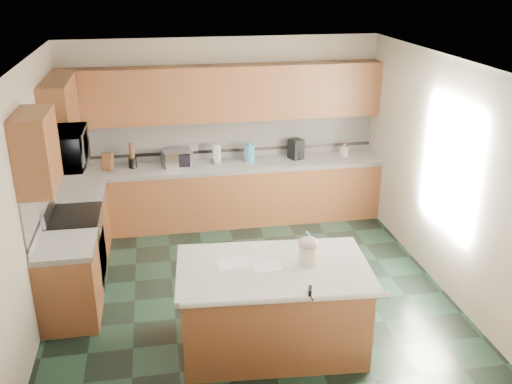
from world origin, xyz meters
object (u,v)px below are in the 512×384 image
object	(u,v)px
island_base	(273,310)
coffee_maker	(296,149)
island_top	(273,269)
treat_jar	(308,254)
knife_block	(108,162)
toaster_oven	(177,158)
soap_bottle_island	(307,247)

from	to	relation	value
island_base	coffee_maker	size ratio (longest dim) A/B	5.86
island_top	treat_jar	world-z (taller)	treat_jar
island_base	treat_jar	size ratio (longest dim) A/B	9.38
knife_block	island_base	bearing A→B (deg)	-42.92
treat_jar	knife_block	bearing A→B (deg)	112.20
island_top	knife_block	size ratio (longest dim) A/B	7.55
island_top	toaster_oven	size ratio (longest dim) A/B	4.62
island_top	coffee_maker	bearing A→B (deg)	76.99
island_top	treat_jar	bearing A→B (deg)	5.97
soap_bottle_island	coffee_maker	distance (m)	3.21
treat_jar	coffee_maker	distance (m)	3.24
soap_bottle_island	treat_jar	bearing A→B (deg)	-97.68
island_top	toaster_oven	xyz separation A→B (m)	(-0.76, 3.15, 0.15)
island_base	toaster_oven	bearing A→B (deg)	108.22
island_base	coffee_maker	world-z (taller)	coffee_maker
soap_bottle_island	knife_block	xyz separation A→B (m)	(-2.08, 3.11, -0.04)
coffee_maker	toaster_oven	bearing A→B (deg)	157.30
island_top	knife_block	bearing A→B (deg)	123.49
knife_block	treat_jar	bearing A→B (deg)	-38.27
treat_jar	toaster_oven	size ratio (longest dim) A/B	0.47
island_base	island_top	world-z (taller)	island_top
island_base	soap_bottle_island	xyz separation A→B (m)	(0.34, 0.04, 0.65)
island_top	soap_bottle_island	distance (m)	0.39
treat_jar	soap_bottle_island	bearing A→B (deg)	80.19
treat_jar	knife_block	world-z (taller)	knife_block
coffee_maker	island_top	bearing A→B (deg)	-131.28
island_base	knife_block	size ratio (longest dim) A/B	7.15
knife_block	coffee_maker	xyz separation A→B (m)	(2.75, 0.03, 0.03)
island_base	soap_bottle_island	distance (m)	0.74
knife_block	coffee_maker	bearing A→B (deg)	18.82
treat_jar	toaster_oven	world-z (taller)	toaster_oven
island_base	island_top	size ratio (longest dim) A/B	0.95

